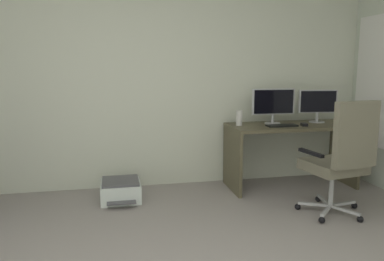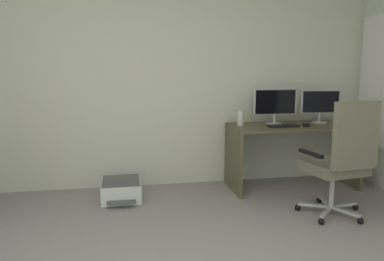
% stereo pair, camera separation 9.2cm
% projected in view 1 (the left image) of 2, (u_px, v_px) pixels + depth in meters
% --- Properties ---
extents(wall_back, '(5.38, 0.10, 2.65)m').
position_uv_depth(wall_back, '(140.00, 72.00, 4.32)').
color(wall_back, silver).
rests_on(wall_back, ground).
extents(desk, '(1.44, 0.63, 0.73)m').
position_uv_depth(desk, '(291.00, 141.00, 4.39)').
color(desk, brown).
rests_on(desk, ground).
extents(monitor_main, '(0.51, 0.18, 0.41)m').
position_uv_depth(monitor_main, '(273.00, 103.00, 4.37)').
color(monitor_main, '#B2B5B7').
rests_on(monitor_main, desk).
extents(monitor_secondary, '(0.46, 0.18, 0.39)m').
position_uv_depth(monitor_secondary, '(318.00, 103.00, 4.49)').
color(monitor_secondary, '#B2B5B7').
rests_on(monitor_secondary, desk).
extents(keyboard, '(0.34, 0.14, 0.02)m').
position_uv_depth(keyboard, '(282.00, 126.00, 4.21)').
color(keyboard, black).
rests_on(keyboard, desk).
extents(computer_mouse, '(0.08, 0.11, 0.03)m').
position_uv_depth(computer_mouse, '(304.00, 125.00, 4.24)').
color(computer_mouse, black).
rests_on(computer_mouse, desk).
extents(desktop_speaker, '(0.07, 0.07, 0.17)m').
position_uv_depth(desktop_speaker, '(239.00, 118.00, 4.27)').
color(desktop_speaker, silver).
rests_on(desktop_speaker, desk).
extents(office_chair, '(0.63, 0.65, 1.10)m').
position_uv_depth(office_chair, '(342.00, 156.00, 3.46)').
color(office_chair, '#B7BABC').
rests_on(office_chair, ground).
extents(printer, '(0.41, 0.50, 0.22)m').
position_uv_depth(printer, '(121.00, 190.00, 3.99)').
color(printer, silver).
rests_on(printer, ground).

